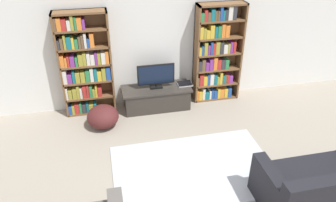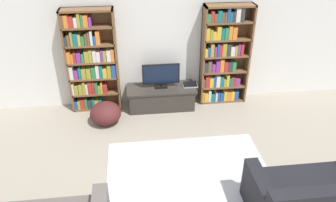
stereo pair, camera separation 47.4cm
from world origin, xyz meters
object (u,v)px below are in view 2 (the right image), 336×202
bookshelf_left (90,62)px  bookshelf_right (223,56)px  television (161,75)px  tv_stand (161,97)px  couch_right_sofa (312,200)px  laptop (190,85)px  beanbag_ottoman (106,113)px

bookshelf_left → bookshelf_right: same height
television → tv_stand: bearing=-90.0°
bookshelf_right → couch_right_sofa: bearing=-82.7°
tv_stand → laptop: size_ratio=4.68×
bookshelf_left → bookshelf_right: bearing=-0.0°
bookshelf_left → beanbag_ottoman: size_ratio=3.47×
bookshelf_right → tv_stand: size_ratio=1.47×
beanbag_ottoman → television: bearing=23.7°
laptop → beanbag_ottoman: 1.77m
laptop → couch_right_sofa: (1.07, -3.02, -0.17)m
television → laptop: (0.59, 0.01, -0.25)m
laptop → couch_right_sofa: size_ratio=0.19×
couch_right_sofa → beanbag_ottoman: couch_right_sofa is taller
bookshelf_right → couch_right_sofa: (0.40, -3.14, -0.70)m
tv_stand → beanbag_ottoman: tv_stand is taller
bookshelf_right → laptop: bearing=-169.4°
bookshelf_left → couch_right_sofa: 4.39m
tv_stand → television: size_ratio=1.87×
bookshelf_left → laptop: 2.00m
television → bookshelf_left: bearing=174.3°
bookshelf_left → television: 1.37m
television → laptop: 0.64m
television → beanbag_ottoman: (-1.09, -0.48, -0.50)m
tv_stand → couch_right_sofa: size_ratio=0.88×
laptop → beanbag_ottoman: bearing=-163.8°
laptop → beanbag_ottoman: (-1.68, -0.49, -0.25)m
bookshelf_left → beanbag_ottoman: 1.03m
laptop → bookshelf_left: bearing=176.3°
bookshelf_right → beanbag_ottoman: bearing=-165.4°
tv_stand → television: bearing=90.0°
bookshelf_left → couch_right_sofa: bearing=-46.5°
bookshelf_left → television: bearing=-5.7°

